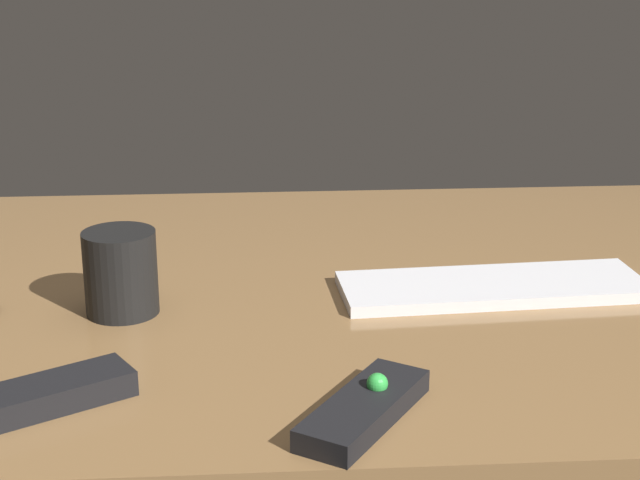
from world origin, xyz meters
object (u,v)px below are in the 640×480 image
Objects in this scene: keyboard at (493,287)px; tv_remote at (42,396)px; media_remote at (365,408)px; coffee_mug at (121,273)px.

tv_remote is (-46.96, -25.71, 0.53)cm from keyboard.
media_remote is (-18.46, -29.76, 0.42)cm from keyboard.
tv_remote reaches higher than keyboard.
media_remote is at bearing -38.69° from tv_remote.
coffee_mug is at bearing 75.89° from media_remote.
keyboard is 35.02cm from media_remote.
media_remote reaches higher than keyboard.
coffee_mug is (-24.02, 26.45, 3.60)cm from media_remote.
keyboard is at bearing -1.91° from tv_remote.
tv_remote is at bearing -101.30° from coffee_mug.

